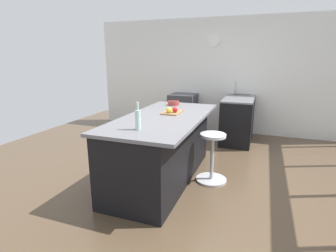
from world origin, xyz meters
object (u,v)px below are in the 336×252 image
object	(u,v)px
oven_range	(183,113)
apple_yellow	(169,110)
stool_by_window	(212,159)
cutting_board	(172,112)
fruit_bowl	(173,103)
kitchen_island	(162,147)
apple_red	(175,110)
water_bottle	(138,119)

from	to	relation	value
oven_range	apple_yellow	xyz separation A→B (m)	(2.46, 0.53, 0.56)
stool_by_window	cutting_board	bearing A→B (deg)	-95.12
oven_range	stool_by_window	xyz separation A→B (m)	(2.42, 1.17, -0.11)
cutting_board	fruit_bowl	world-z (taller)	fruit_bowl
kitchen_island	fruit_bowl	world-z (taller)	fruit_bowl
kitchen_island	apple_yellow	bearing A→B (deg)	149.67
stool_by_window	fruit_bowl	size ratio (longest dim) A/B	3.73
apple_red	fruit_bowl	distance (m)	0.70
oven_range	cutting_board	bearing A→B (deg)	13.05
apple_red	fruit_bowl	world-z (taller)	apple_red
stool_by_window	cutting_board	xyz separation A→B (m)	(-0.06, -0.62, 0.62)
oven_range	kitchen_island	distance (m)	2.62
cutting_board	apple_red	distance (m)	0.08
oven_range	apple_red	bearing A→B (deg)	14.08
apple_red	water_bottle	xyz separation A→B (m)	(0.95, -0.12, 0.06)
stool_by_window	fruit_bowl	world-z (taller)	fruit_bowl
stool_by_window	cutting_board	distance (m)	0.88
oven_range	stool_by_window	distance (m)	2.69
kitchen_island	apple_yellow	xyz separation A→B (m)	(-0.12, 0.07, 0.53)
water_bottle	fruit_bowl	bearing A→B (deg)	-175.38
cutting_board	apple_yellow	size ratio (longest dim) A/B	4.36
oven_range	kitchen_island	xyz separation A→B (m)	(2.58, 0.46, 0.03)
kitchen_island	water_bottle	distance (m)	0.97
oven_range	cutting_board	size ratio (longest dim) A/B	2.47
water_bottle	cutting_board	bearing A→B (deg)	176.25
stool_by_window	apple_red	distance (m)	0.88
cutting_board	apple_red	world-z (taller)	apple_red
oven_range	apple_yellow	distance (m)	2.58
oven_range	cutting_board	world-z (taller)	cutting_board
oven_range	stool_by_window	world-z (taller)	oven_range
stool_by_window	apple_red	world-z (taller)	apple_red
apple_red	apple_yellow	world-z (taller)	apple_yellow
kitchen_island	stool_by_window	distance (m)	0.74
stool_by_window	fruit_bowl	xyz separation A→B (m)	(-0.67, -0.81, 0.65)
apple_red	apple_yellow	size ratio (longest dim) A/B	0.94
stool_by_window	apple_red	size ratio (longest dim) A/B	9.04
oven_range	apple_red	size ratio (longest dim) A/B	11.44
stool_by_window	water_bottle	size ratio (longest dim) A/B	2.25
kitchen_island	cutting_board	bearing A→B (deg)	158.57
water_bottle	apple_yellow	bearing A→B (deg)	176.88
kitchen_island	water_bottle	bearing A→B (deg)	1.53
cutting_board	kitchen_island	bearing A→B (deg)	-21.43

